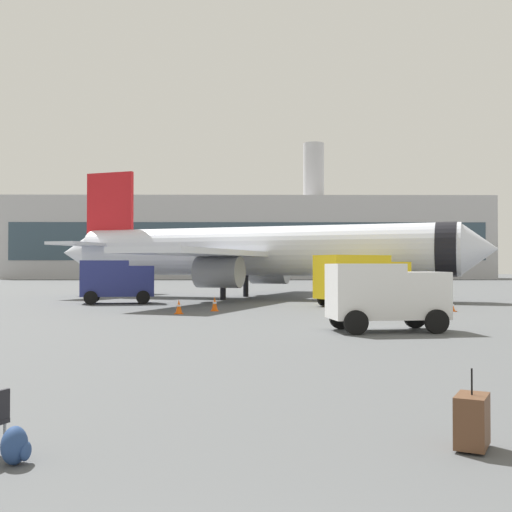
% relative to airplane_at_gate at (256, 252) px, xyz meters
% --- Properties ---
extents(airplane_at_gate, '(34.57, 31.65, 10.50)m').
position_rel_airplane_at_gate_xyz_m(airplane_at_gate, '(0.00, 0.00, 0.00)').
color(airplane_at_gate, silver).
rests_on(airplane_at_gate, ground).
extents(service_truck, '(5.10, 3.21, 2.90)m').
position_rel_airplane_at_gate_xyz_m(service_truck, '(-9.46, -6.42, -2.05)').
color(service_truck, navy).
rests_on(service_truck, ground).
extents(fuel_truck, '(6.40, 5.04, 3.20)m').
position_rel_airplane_at_gate_xyz_m(fuel_truck, '(6.57, -9.33, -1.88)').
color(fuel_truck, yellow).
rests_on(fuel_truck, ground).
extents(cargo_van, '(4.61, 2.78, 2.60)m').
position_rel_airplane_at_gate_xyz_m(cargo_van, '(4.72, -24.69, -2.21)').
color(cargo_van, white).
rests_on(cargo_van, ground).
extents(safety_cone_near, '(0.44, 0.44, 0.60)m').
position_rel_airplane_at_gate_xyz_m(safety_cone_near, '(10.72, -14.10, -3.36)').
color(safety_cone_near, '#F2590C').
rests_on(safety_cone_near, ground).
extents(safety_cone_mid, '(0.44, 0.44, 0.77)m').
position_rel_airplane_at_gate_xyz_m(safety_cone_mid, '(-4.20, -15.78, -3.28)').
color(safety_cone_mid, '#F2590C').
rests_on(safety_cone_mid, ground).
extents(safety_cone_far, '(0.44, 0.44, 0.81)m').
position_rel_airplane_at_gate_xyz_m(safety_cone_far, '(-2.44, -13.71, -3.26)').
color(safety_cone_far, '#F2590C').
rests_on(safety_cone_far, ground).
extents(rolling_suitcase, '(0.65, 0.75, 1.10)m').
position_rel_airplane_at_gate_xyz_m(rolling_suitcase, '(2.55, -40.09, -3.27)').
color(rolling_suitcase, brown).
rests_on(rolling_suitcase, ground).
extents(traveller_backpack, '(0.36, 0.40, 0.48)m').
position_rel_airplane_at_gate_xyz_m(traveller_backpack, '(-3.41, -40.68, -3.42)').
color(traveller_backpack, navy).
rests_on(traveller_backpack, ground).
extents(terminal_building, '(98.38, 18.97, 28.56)m').
position_rel_airplane_at_gate_xyz_m(terminal_building, '(-0.78, 82.87, 4.73)').
color(terminal_building, '#B2B2B7').
rests_on(terminal_building, ground).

